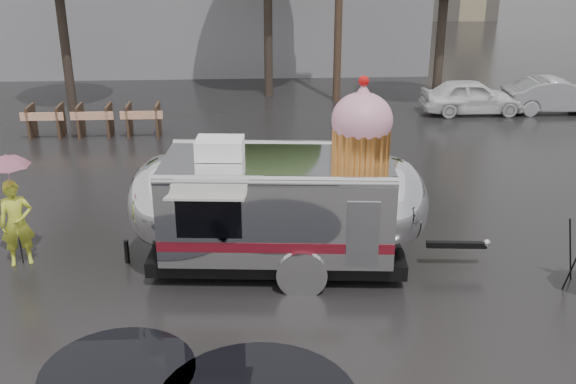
{
  "coord_description": "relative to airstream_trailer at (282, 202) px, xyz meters",
  "views": [
    {
      "loc": [
        -0.65,
        -10.57,
        6.26
      ],
      "look_at": [
        -0.01,
        1.14,
        1.53
      ],
      "focal_mm": 42.0,
      "sensor_mm": 36.0,
      "label": 1
    }
  ],
  "objects": [
    {
      "name": "ground",
      "position": [
        0.12,
        -1.13,
        -1.34
      ],
      "size": [
        120.0,
        120.0,
        0.0
      ],
      "primitive_type": "plane",
      "color": "black",
      "rests_on": "ground"
    },
    {
      "name": "puddles",
      "position": [
        -3.0,
        -3.0,
        -1.34
      ],
      "size": [
        8.82,
        9.02,
        0.01
      ],
      "color": "black",
      "rests_on": "ground"
    },
    {
      "name": "barricade_row",
      "position": [
        -5.43,
        8.83,
        -0.82
      ],
      "size": [
        4.3,
        0.8,
        1.0
      ],
      "color": "#473323",
      "rests_on": "ground"
    },
    {
      "name": "airstream_trailer",
      "position": [
        0.0,
        0.0,
        0.0
      ],
      "size": [
        7.1,
        2.86,
        3.83
      ],
      "rotation": [
        0.0,
        0.0,
        -0.08
      ],
      "color": "silver",
      "rests_on": "ground"
    },
    {
      "name": "person_left",
      "position": [
        -5.11,
        0.35,
        -0.48
      ],
      "size": [
        0.72,
        0.58,
        1.72
      ],
      "primitive_type": "imported",
      "rotation": [
        0.0,
        0.0,
        0.31
      ],
      "color": "gold",
      "rests_on": "ground"
    },
    {
      "name": "umbrella_pink",
      "position": [
        -5.11,
        0.35,
        0.56
      ],
      "size": [
        1.04,
        1.04,
        2.26
      ],
      "color": "pink",
      "rests_on": "ground"
    }
  ]
}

